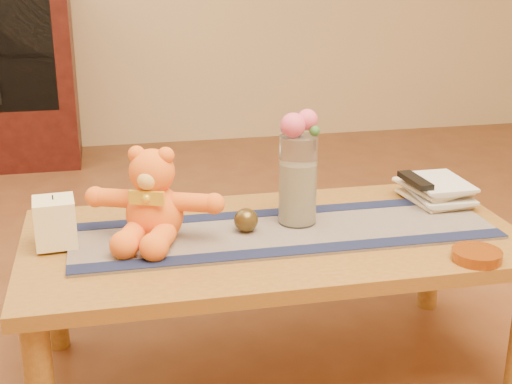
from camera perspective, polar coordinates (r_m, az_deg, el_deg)
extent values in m
plane|color=brown|center=(2.24, 1.29, -14.05)|extent=(5.50, 5.50, 0.00)
cube|color=brown|center=(2.04, 1.38, -3.89)|extent=(1.40, 0.70, 0.04)
cylinder|color=brown|center=(2.36, -15.83, -7.37)|extent=(0.07, 0.07, 0.41)
cylinder|color=brown|center=(2.59, 13.76, -4.75)|extent=(0.07, 0.07, 0.41)
cube|color=#191640|center=(2.04, 2.30, -3.17)|extent=(1.20, 0.35, 0.01)
cube|color=#121838|center=(1.91, 3.37, -4.64)|extent=(1.20, 0.06, 0.00)
cube|color=#121838|center=(2.17, 1.36, -1.63)|extent=(1.20, 0.06, 0.00)
cube|color=#FFEFBB|center=(1.99, -15.72, -2.32)|extent=(0.12, 0.12, 0.13)
cylinder|color=black|center=(1.97, -15.90, -0.41)|extent=(0.00, 0.00, 0.01)
cylinder|color=silver|center=(2.06, 3.36, 0.96)|extent=(0.11, 0.11, 0.26)
cylinder|color=beige|center=(2.07, 3.34, -0.07)|extent=(0.09, 0.09, 0.18)
sphere|color=#E25073|center=(2.00, 2.97, 5.34)|extent=(0.07, 0.07, 0.07)
sphere|color=#E25073|center=(2.02, 4.10, 5.77)|extent=(0.06, 0.06, 0.06)
sphere|color=#535EB5|center=(2.05, 3.45, 5.48)|extent=(0.04, 0.04, 0.04)
sphere|color=#535EB5|center=(2.02, 2.47, 5.11)|extent=(0.04, 0.04, 0.04)
sphere|color=#33662D|center=(2.01, 4.69, 4.88)|extent=(0.03, 0.03, 0.03)
sphere|color=#4A3918|center=(2.02, -0.80, -2.25)|extent=(0.09, 0.09, 0.07)
imported|color=beige|center=(2.31, 12.33, -0.78)|extent=(0.19, 0.24, 0.02)
imported|color=beige|center=(2.30, 12.52, -0.35)|extent=(0.17, 0.23, 0.02)
imported|color=beige|center=(2.29, 12.23, 0.13)|extent=(0.20, 0.25, 0.02)
imported|color=beige|center=(2.29, 12.54, 0.56)|extent=(0.17, 0.23, 0.02)
cube|color=black|center=(2.27, 12.57, 0.91)|extent=(0.05, 0.16, 0.02)
cylinder|color=#BF5914|center=(1.95, 17.18, -4.85)|extent=(0.15, 0.15, 0.03)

